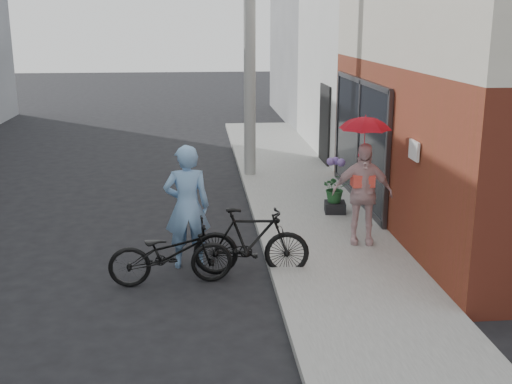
{
  "coord_description": "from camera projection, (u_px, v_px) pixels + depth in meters",
  "views": [
    {
      "loc": [
        -0.18,
        -9.26,
        3.76
      ],
      "look_at": [
        0.74,
        0.63,
        1.1
      ],
      "focal_mm": 45.0,
      "sensor_mm": 36.0,
      "label": 1
    }
  ],
  "objects": [
    {
      "name": "planter",
      "position": [
        335.0,
        207.0,
        12.55
      ],
      "size": [
        0.44,
        0.44,
        0.21
      ],
      "primitive_type": "cube",
      "rotation": [
        0.0,
        0.0,
        -0.12
      ],
      "color": "black",
      "rests_on": "sidewalk"
    },
    {
      "name": "east_building_far",
      "position": [
        384.0,
        27.0,
        25.02
      ],
      "size": [
        8.0,
        8.0,
        7.0
      ],
      "primitive_type": "cube",
      "color": "gray",
      "rests_on": "ground"
    },
    {
      "name": "ground",
      "position": [
        212.0,
        272.0,
        9.89
      ],
      "size": [
        80.0,
        80.0,
        0.0
      ],
      "primitive_type": "plane",
      "color": "black",
      "rests_on": "ground"
    },
    {
      "name": "curb",
      "position": [
        260.0,
        227.0,
        11.89
      ],
      "size": [
        0.12,
        24.0,
        0.12
      ],
      "primitive_type": "cube",
      "color": "#9E9E99",
      "rests_on": "ground"
    },
    {
      "name": "officer",
      "position": [
        187.0,
        207.0,
        9.9
      ],
      "size": [
        0.74,
        0.51,
        1.95
      ],
      "primitive_type": "imported",
      "rotation": [
        0.0,
        0.0,
        3.2
      ],
      "color": "#76A2D2",
      "rests_on": "ground"
    },
    {
      "name": "parasol",
      "position": [
        365.0,
        121.0,
        10.36
      ],
      "size": [
        0.81,
        0.81,
        0.71
      ],
      "primitive_type": "imported",
      "color": "red",
      "rests_on": "kimono_woman"
    },
    {
      "name": "potted_plant",
      "position": [
        336.0,
        188.0,
        12.45
      ],
      "size": [
        0.52,
        0.45,
        0.57
      ],
      "primitive_type": "imported",
      "color": "#245A2B",
      "rests_on": "planter"
    },
    {
      "name": "kimono_woman",
      "position": [
        362.0,
        194.0,
        10.67
      ],
      "size": [
        1.06,
        0.58,
        1.71
      ],
      "primitive_type": "imported",
      "rotation": [
        0.0,
        0.0,
        -0.17
      ],
      "color": "beige",
      "rests_on": "sidewalk"
    },
    {
      "name": "plaster_building",
      "position": [
        453.0,
        30.0,
        18.29
      ],
      "size": [
        8.0,
        6.0,
        7.0
      ],
      "primitive_type": "cube",
      "color": "silver",
      "rests_on": "ground"
    },
    {
      "name": "bike_right",
      "position": [
        251.0,
        242.0,
        9.68
      ],
      "size": [
        1.8,
        0.64,
        1.06
      ],
      "primitive_type": "imported",
      "rotation": [
        0.0,
        0.0,
        1.49
      ],
      "color": "black",
      "rests_on": "ground"
    },
    {
      "name": "bike_left",
      "position": [
        171.0,
        253.0,
        9.35
      ],
      "size": [
        1.85,
        0.77,
        0.95
      ],
      "primitive_type": "imported",
      "rotation": [
        0.0,
        0.0,
        1.65
      ],
      "color": "black",
      "rests_on": "ground"
    },
    {
      "name": "utility_pole",
      "position": [
        250.0,
        32.0,
        14.86
      ],
      "size": [
        0.28,
        0.28,
        7.0
      ],
      "primitive_type": "cylinder",
      "color": "#9E9E99",
      "rests_on": "ground"
    },
    {
      "name": "sidewalk",
      "position": [
        321.0,
        225.0,
        11.99
      ],
      "size": [
        2.2,
        24.0,
        0.12
      ],
      "primitive_type": "cube",
      "color": "gray",
      "rests_on": "ground"
    }
  ]
}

